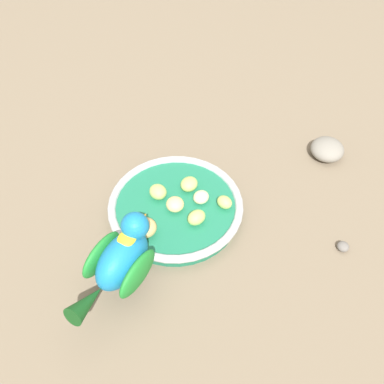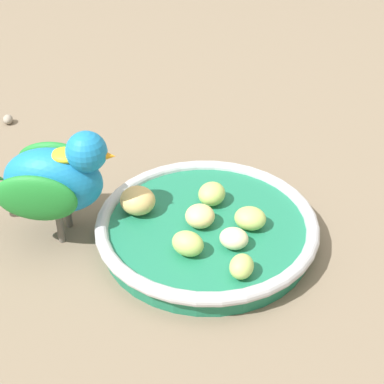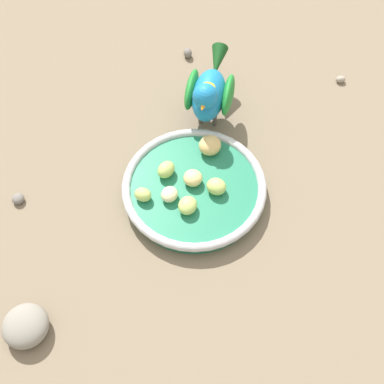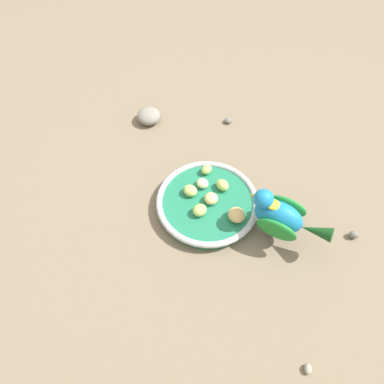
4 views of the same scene
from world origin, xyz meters
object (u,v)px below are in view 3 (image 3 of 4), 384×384
Objects in this scene: apple_piece_5 at (210,145)px; apple_piece_0 at (193,178)px; apple_piece_4 at (169,194)px; apple_piece_3 at (143,195)px; pebble_2 at (341,79)px; apple_piece_2 at (187,205)px; pebble_1 at (18,199)px; pebble_0 at (188,53)px; rock_large at (26,326)px; apple_piece_1 at (166,170)px; feeding_bowl at (194,188)px; parrot at (209,92)px; apple_piece_6 at (216,187)px.

apple_piece_0 is at bearing 99.24° from apple_piece_5.
apple_piece_5 reaches higher than apple_piece_4.
apple_piece_3 is 1.55× the size of pebble_2.
apple_piece_5 is (0.03, -0.11, 0.00)m from apple_piece_2.
apple_piece_2 is at bearing -152.40° from pebble_1.
apple_piece_2 is at bearing 123.54° from pebble_0.
rock_large is 0.21m from pebble_1.
apple_piece_4 is at bearing 119.02° from pebble_0.
apple_piece_2 is 1.19× the size of apple_piece_3.
pebble_0 is at bearing -56.46° from apple_piece_2.
apple_piece_3 is 1.37× the size of pebble_1.
apple_piece_5 reaches higher than pebble_1.
apple_piece_4 is 0.28m from rock_large.
apple_piece_5 reaches higher than apple_piece_1.
apple_piece_2 is 1.84× the size of pebble_2.
apple_piece_3 is at bearing 112.35° from pebble_0.
apple_piece_1 is 1.53× the size of pebble_0.
apple_piece_0 is at bearing -41.31° from feeding_bowl.
apple_piece_2 is 0.20m from parrot.
apple_piece_4 is at bearing 43.39° from apple_piece_6.
apple_piece_5 reaches higher than apple_piece_3.
parrot is (0.06, -0.14, 0.06)m from feeding_bowl.
pebble_2 is (-0.11, -0.40, -0.03)m from apple_piece_4.
apple_piece_3 reaches higher than apple_piece_4.
feeding_bowl is at bearing 75.58° from pebble_2.
apple_piece_1 is 0.19× the size of parrot.
apple_piece_2 is 0.06m from apple_piece_6.
apple_piece_5 is 0.31m from pebble_2.
apple_piece_1 is 0.06m from apple_piece_3.
apple_piece_0 is 0.96× the size of apple_piece_6.
apple_piece_3 is at bearing 55.03° from apple_piece_0.
rock_large is at bearing 82.48° from apple_piece_5.
pebble_1 is (0.16, -0.14, -0.01)m from rock_large.
parrot reaches higher than apple_piece_3.
feeding_bowl is at bearing -116.62° from apple_piece_4.
apple_piece_6 is 1.81× the size of pebble_2.
rock_large is (0.05, 0.38, -0.02)m from apple_piece_5.
apple_piece_3 is at bearing -93.28° from rock_large.
parrot is at bearing -117.56° from pebble_1.
apple_piece_3 is (0.05, 0.06, 0.02)m from feeding_bowl.
pebble_0 is at bearing -62.86° from apple_piece_1.
rock_large is at bearing 76.58° from pebble_2.
apple_piece_5 is at bearing -50.71° from apple_piece_6.
apple_piece_0 reaches higher than apple_piece_4.
apple_piece_3 is 0.43× the size of rock_large.
pebble_0 is at bearing -155.48° from parrot.
rock_large is 3.04× the size of pebble_0.
apple_piece_5 is 0.09m from parrot.
parrot reaches higher than pebble_1.
apple_piece_3 is 0.25m from rock_large.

